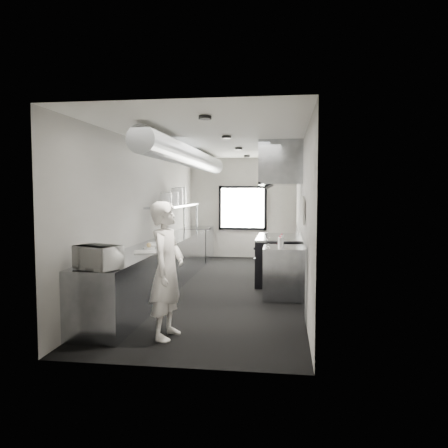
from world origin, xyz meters
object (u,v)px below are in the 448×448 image
(deli_tub_a, at_px, (101,257))
(squeeze_bottle_c, at_px, (282,241))
(line_cook, at_px, (167,270))
(squeeze_bottle_b, at_px, (280,243))
(squeeze_bottle_a, at_px, (280,243))
(squeeze_bottle_d, at_px, (281,241))
(plate_stack_a, at_px, (166,199))
(plate_stack_d, at_px, (181,196))
(knife_block, at_px, (165,232))
(exhaust_hood, at_px, (281,166))
(pass_shelf, at_px, (175,206))
(plate_stack_c, at_px, (177,196))
(cutting_board, at_px, (159,244))
(bottle_station, at_px, (282,272))
(deli_tub_b, at_px, (112,253))
(far_work_table, at_px, (197,244))
(squeeze_bottle_e, at_px, (282,240))
(prep_counter, at_px, (158,267))
(small_plate, at_px, (149,248))
(plate_stack_b, at_px, (173,198))
(range, at_px, (277,259))
(microwave, at_px, (98,257))

(deli_tub_a, distance_m, squeeze_bottle_c, 3.16)
(line_cook, relative_size, squeeze_bottle_b, 9.49)
(squeeze_bottle_a, xyz_separation_m, squeeze_bottle_d, (0.01, 0.43, -0.01))
(deli_tub_a, distance_m, plate_stack_a, 3.02)
(plate_stack_a, distance_m, plate_stack_d, 1.32)
(squeeze_bottle_a, bearing_deg, deli_tub_a, -146.43)
(knife_block, bearing_deg, squeeze_bottle_b, -40.80)
(exhaust_hood, bearing_deg, pass_shelf, 172.53)
(plate_stack_c, bearing_deg, cutting_board, -85.61)
(bottle_station, bearing_deg, deli_tub_b, -148.05)
(pass_shelf, relative_size, far_work_table, 2.50)
(squeeze_bottle_c, xyz_separation_m, squeeze_bottle_e, (0.01, 0.24, -0.02))
(squeeze_bottle_d, relative_size, squeeze_bottle_e, 1.06)
(squeeze_bottle_a, bearing_deg, prep_counter, 167.14)
(prep_counter, bearing_deg, line_cook, -71.29)
(small_plate, xyz_separation_m, plate_stack_b, (-0.09, 2.02, 0.81))
(plate_stack_a, relative_size, plate_stack_b, 0.95)
(deli_tub_a, bearing_deg, far_work_table, 88.20)
(plate_stack_d, distance_m, squeeze_bottle_a, 3.59)
(plate_stack_c, distance_m, squeeze_bottle_b, 3.26)
(cutting_board, relative_size, plate_stack_b, 2.02)
(cutting_board, bearing_deg, squeeze_bottle_b, -4.79)
(deli_tub_a, bearing_deg, range, 54.64)
(plate_stack_a, height_order, squeeze_bottle_a, plate_stack_a)
(microwave, relative_size, small_plate, 2.56)
(squeeze_bottle_a, bearing_deg, small_plate, -174.37)
(deli_tub_a, xyz_separation_m, squeeze_bottle_e, (2.47, 2.23, 0.03))
(deli_tub_a, bearing_deg, squeeze_bottle_e, 42.03)
(plate_stack_c, height_order, squeeze_bottle_c, plate_stack_c)
(plate_stack_b, bearing_deg, deli_tub_a, -92.47)
(squeeze_bottle_e, bearing_deg, squeeze_bottle_d, -92.64)
(prep_counter, height_order, knife_block, knife_block)
(line_cook, xyz_separation_m, small_plate, (-0.81, 1.80, 0.04))
(range, height_order, deli_tub_b, deli_tub_b)
(microwave, xyz_separation_m, squeeze_bottle_e, (2.24, 2.87, -0.07))
(cutting_board, relative_size, plate_stack_a, 2.12)
(microwave, relative_size, plate_stack_a, 1.81)
(bottle_station, bearing_deg, range, 94.57)
(far_work_table, relative_size, small_plate, 6.19)
(exhaust_hood, relative_size, squeeze_bottle_b, 12.01)
(squeeze_bottle_b, bearing_deg, bottle_station, 74.48)
(deli_tub_a, bearing_deg, small_plate, 80.39)
(deli_tub_a, height_order, deli_tub_b, deli_tub_b)
(deli_tub_a, height_order, squeeze_bottle_c, squeeze_bottle_c)
(prep_counter, xyz_separation_m, plate_stack_d, (-0.07, 2.11, 1.32))
(prep_counter, bearing_deg, squeeze_bottle_e, 2.13)
(exhaust_hood, bearing_deg, deli_tub_b, -129.54)
(far_work_table, distance_m, plate_stack_a, 3.18)
(squeeze_bottle_c, bearing_deg, plate_stack_c, 140.55)
(prep_counter, xyz_separation_m, pass_shelf, (-0.04, 1.50, 1.09))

